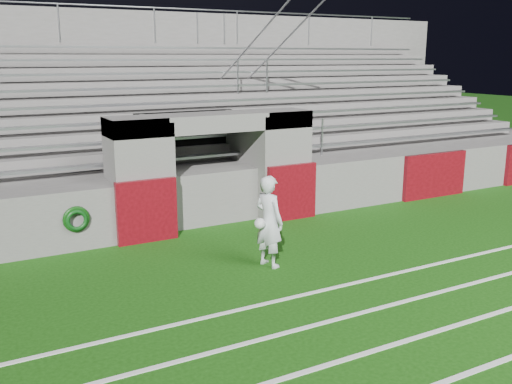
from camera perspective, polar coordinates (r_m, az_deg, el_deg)
ground at (r=10.61m, az=3.74°, el=-7.90°), size 90.00×90.00×0.00m
stadium_structure at (r=17.31m, az=-10.46°, el=5.34°), size 26.00×8.48×5.42m
goalkeeper_with_ball at (r=10.59m, az=1.30°, el=-2.95°), size 0.64×0.72×1.74m
hose_coil at (r=11.88m, az=-17.51°, el=-2.64°), size 0.53×0.14×0.53m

